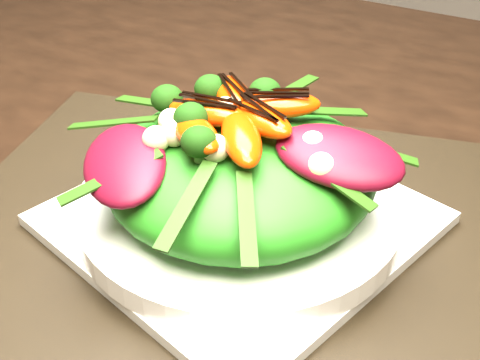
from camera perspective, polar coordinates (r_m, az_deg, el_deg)
The scene contains 10 objects.
dining_table at distance 0.69m, azimuth 0.47°, elevation 3.00°, with size 1.60×0.90×0.75m, color black.
placemat at distance 0.55m, azimuth 0.00°, elevation -4.05°, with size 0.50×0.38×0.00m, color black.
plate_base at distance 0.54m, azimuth 0.00°, elevation -3.47°, with size 0.26×0.26×0.01m, color silver.
salad_bowl at distance 0.53m, azimuth 0.00°, elevation -2.20°, with size 0.27×0.27×0.02m, color white.
lettuce_mound at distance 0.51m, azimuth 0.00°, elevation 0.92°, with size 0.22×0.22×0.07m, color #257315.
radicchio_leaf at distance 0.47m, azimuth 8.85°, elevation 2.08°, with size 0.10×0.06×0.02m, color #4A0714.
orange_segment at distance 0.52m, azimuth -0.67°, elevation 6.96°, with size 0.07×0.03×0.02m, color red.
broccoli_floret at distance 0.54m, azimuth -4.11°, elevation 8.47°, with size 0.04×0.04×0.04m, color #143609.
macadamia_nut at distance 0.46m, azimuth 1.92°, elevation 2.85°, with size 0.02×0.02×0.02m, color #FAF5B0.
balsamic_drizzle at distance 0.51m, azimuth -0.68°, elevation 7.91°, with size 0.04×0.00×0.00m, color black.
Camera 1 is at (0.29, -0.52, 1.09)m, focal length 48.00 mm.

